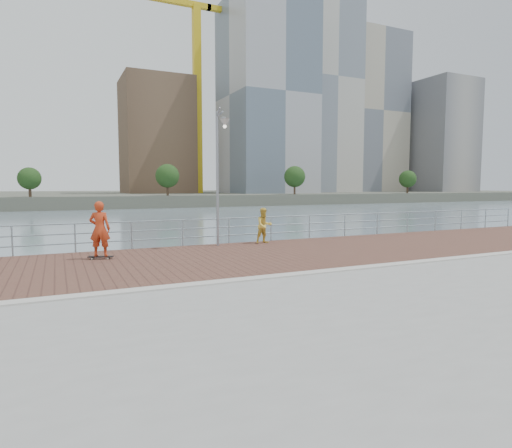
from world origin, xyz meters
name	(u,v)px	position (x,y,z in m)	size (l,w,h in m)	color
water	(286,346)	(0.00, 0.00, -2.00)	(400.00, 400.00, 0.00)	slate
seawall	(426,388)	(0.00, -5.00, -1.00)	(40.00, 24.00, 2.00)	gray
brick_lane	(237,257)	(0.00, 3.60, 0.01)	(40.00, 6.80, 0.02)	brown
curb	(286,275)	(0.00, 0.00, 0.03)	(40.00, 0.40, 0.06)	#B7B5AD
far_shore	(78,197)	(0.00, 122.50, -0.75)	(320.00, 95.00, 2.50)	#4C5142
guardrail	(206,229)	(0.00, 7.00, 0.69)	(39.06, 0.06, 1.13)	#8C9EA8
street_lamp	(220,153)	(0.34, 6.11, 3.82)	(0.39, 1.14, 5.38)	gray
skateboard	(101,257)	(-4.42, 5.07, 0.09)	(0.85, 0.49, 0.10)	black
skateboarder	(100,229)	(-4.42, 5.07, 1.05)	(0.69, 0.45, 1.89)	red
bystander	(264,226)	(2.42, 6.34, 0.79)	(0.75, 0.58, 1.53)	yellow
tower_crane	(187,70)	(27.36, 104.00, 33.50)	(47.00, 2.00, 50.70)	gold
skyline	(206,105)	(32.63, 104.77, 24.84)	(233.00, 41.00, 69.57)	#ADA38E
shoreline_trees	(151,177)	(11.69, 77.00, 4.29)	(144.52, 4.97, 6.63)	#473323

